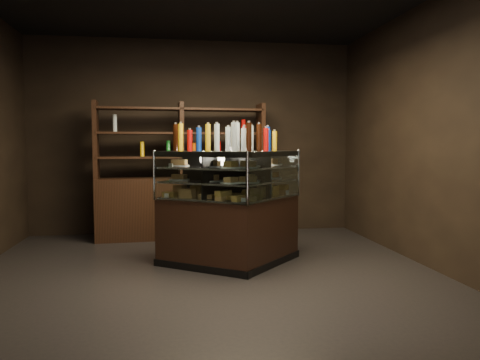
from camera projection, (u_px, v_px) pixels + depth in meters
name	position (u px, v px, depth m)	size (l,w,h in m)	color
ground	(207.00, 275.00, 4.98)	(5.00, 5.00, 0.00)	black
room_shell	(206.00, 91.00, 4.84)	(5.02, 5.02, 3.01)	black
display_case	(233.00, 227.00, 5.36)	(1.77, 1.31, 1.32)	black
food_display	(233.00, 179.00, 5.31)	(1.43, 0.94, 0.41)	gold
bottles_top	(233.00, 139.00, 5.28)	(1.26, 0.80, 0.30)	yellow
potted_conifer	(246.00, 217.00, 6.36)	(0.33, 0.33, 0.70)	black
back_shelving	(182.00, 197.00, 6.93)	(2.49, 0.56, 2.00)	black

